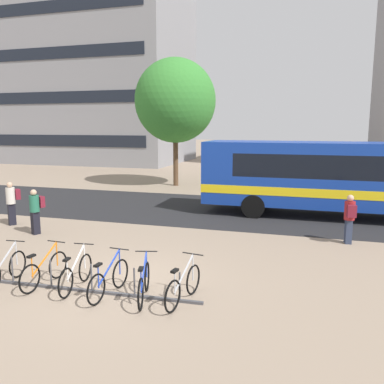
% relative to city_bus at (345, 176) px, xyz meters
% --- Properties ---
extents(ground, '(200.00, 200.00, 0.00)m').
position_rel_city_bus_xyz_m(ground, '(-5.92, -9.29, -1.78)').
color(ground, gray).
extents(bus_lane_asphalt, '(80.00, 7.20, 0.01)m').
position_rel_city_bus_xyz_m(bus_lane_asphalt, '(-5.92, -0.00, -1.77)').
color(bus_lane_asphalt, '#232326').
rests_on(bus_lane_asphalt, ground).
extents(city_bus, '(12.04, 2.64, 3.20)m').
position_rel_city_bus_xyz_m(city_bus, '(0.00, 0.00, 0.00)').
color(city_bus, '#14389E').
rests_on(city_bus, ground).
extents(bike_rack, '(5.38, 0.32, 0.70)m').
position_rel_city_bus_xyz_m(bike_rack, '(-6.23, -9.97, -1.69)').
color(bike_rack, '#47474C').
rests_on(bike_rack, ground).
extents(parked_bicycle_silver_0, '(0.52, 1.72, 0.99)m').
position_rel_city_bus_xyz_m(parked_bicycle_silver_0, '(-8.52, -10.16, -1.39)').
color(parked_bicycle_silver_0, black).
rests_on(parked_bicycle_silver_0, ground).
extents(parked_bicycle_orange_1, '(0.52, 1.72, 0.99)m').
position_rel_city_bus_xyz_m(parked_bicycle_orange_1, '(-7.56, -9.91, -1.39)').
color(parked_bicycle_orange_1, black).
rests_on(parked_bicycle_orange_1, ground).
extents(parked_bicycle_white_2, '(0.52, 1.72, 0.99)m').
position_rel_city_bus_xyz_m(parked_bicycle_white_2, '(-6.70, -9.89, -1.39)').
color(parked_bicycle_white_2, black).
rests_on(parked_bicycle_white_2, ground).
extents(parked_bicycle_blue_3, '(0.52, 1.72, 0.99)m').
position_rel_city_bus_xyz_m(parked_bicycle_blue_3, '(-5.76, -10.01, -1.39)').
color(parked_bicycle_blue_3, black).
rests_on(parked_bicycle_blue_3, ground).
extents(parked_bicycle_blue_4, '(0.63, 1.67, 0.99)m').
position_rel_city_bus_xyz_m(parked_bicycle_blue_4, '(-4.89, -9.99, -1.39)').
color(parked_bicycle_blue_4, black).
rests_on(parked_bicycle_blue_4, ground).
extents(parked_bicycle_silver_5, '(0.52, 1.71, 0.99)m').
position_rel_city_bus_xyz_m(parked_bicycle_silver_5, '(-4.00, -9.87, -1.39)').
color(parked_bicycle_silver_5, black).
rests_on(parked_bicycle_silver_5, ground).
extents(commuter_maroon_pack_0, '(0.39, 0.56, 1.65)m').
position_rel_city_bus_xyz_m(commuter_maroon_pack_0, '(-0.09, -4.04, -0.83)').
color(commuter_maroon_pack_0, '#2D3851').
rests_on(commuter_maroon_pack_0, ground).
extents(commuter_maroon_pack_1, '(0.56, 0.60, 1.72)m').
position_rel_city_bus_xyz_m(commuter_maroon_pack_1, '(-12.62, -5.06, -0.79)').
color(commuter_maroon_pack_1, black).
rests_on(commuter_maroon_pack_1, ground).
extents(commuter_maroon_pack_2, '(0.48, 0.60, 1.64)m').
position_rel_city_bus_xyz_m(commuter_maroon_pack_2, '(-10.84, -5.95, -0.83)').
color(commuter_maroon_pack_2, black).
rests_on(commuter_maroon_pack_2, ground).
extents(street_tree_0, '(5.14, 5.14, 8.11)m').
position_rel_city_bus_xyz_m(street_tree_0, '(-9.82, 6.74, 3.66)').
color(street_tree_0, brown).
rests_on(street_tree_0, ground).
extents(building_left_wing, '(18.71, 12.56, 20.36)m').
position_rel_city_bus_xyz_m(building_left_wing, '(-23.96, 22.08, 8.41)').
color(building_left_wing, gray).
rests_on(building_left_wing, ground).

